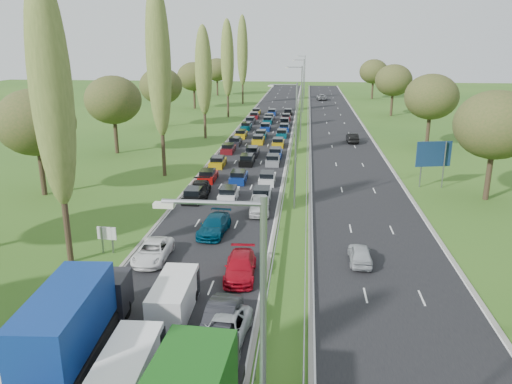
% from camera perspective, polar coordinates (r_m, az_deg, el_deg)
% --- Properties ---
extents(ground, '(260.00, 260.00, 0.00)m').
position_cam_1_polar(ground, '(84.51, 5.10, 6.07)').
color(ground, '#2C561B').
rests_on(ground, ground).
extents(near_carriageway, '(10.50, 215.00, 0.04)m').
position_cam_1_polar(near_carriageway, '(87.30, 0.67, 6.48)').
color(near_carriageway, black).
rests_on(near_carriageway, ground).
extents(far_carriageway, '(10.50, 215.00, 0.04)m').
position_cam_1_polar(far_carriageway, '(87.16, 9.59, 6.23)').
color(far_carriageway, black).
rests_on(far_carriageway, ground).
extents(central_reservation, '(2.36, 215.00, 0.32)m').
position_cam_1_polar(central_reservation, '(86.87, 5.14, 6.73)').
color(central_reservation, gray).
rests_on(central_reservation, ground).
extents(lamp_columns, '(0.18, 140.18, 12.00)m').
position_cam_1_polar(lamp_columns, '(81.64, 5.19, 9.96)').
color(lamp_columns, gray).
rests_on(lamp_columns, ground).
extents(poplar_row, '(2.80, 127.80, 22.44)m').
position_cam_1_polar(poplar_row, '(73.30, -7.80, 14.13)').
color(poplar_row, '#2D2116').
rests_on(poplar_row, ground).
extents(woodland_left, '(8.00, 166.00, 11.10)m').
position_cam_1_polar(woodland_left, '(71.63, -17.01, 9.74)').
color(woodland_left, '#2D2116').
rests_on(woodland_left, ground).
extents(woodland_right, '(8.00, 153.00, 11.10)m').
position_cam_1_polar(woodland_right, '(72.59, 20.88, 9.46)').
color(woodland_right, '#2D2116').
rests_on(woodland_right, ground).
extents(traffic_queue_fill, '(9.05, 68.59, 0.80)m').
position_cam_1_polar(traffic_queue_fill, '(82.13, 0.34, 6.14)').
color(traffic_queue_fill, black).
rests_on(traffic_queue_fill, ground).
extents(near_car_2, '(2.35, 4.95, 1.36)m').
position_cam_1_polar(near_car_2, '(37.78, -11.71, -6.65)').
color(near_car_2, white).
rests_on(near_car_2, near_carriageway).
extents(near_car_3, '(2.49, 5.34, 1.51)m').
position_cam_1_polar(near_car_3, '(52.27, -6.52, 0.27)').
color(near_car_3, black).
rests_on(near_car_3, near_carriageway).
extents(near_car_6, '(2.27, 4.81, 1.33)m').
position_cam_1_polar(near_car_6, '(25.16, -13.49, -19.75)').
color(near_car_6, slate).
rests_on(near_car_6, near_carriageway).
extents(near_car_7, '(2.51, 5.30, 1.49)m').
position_cam_1_polar(near_car_7, '(42.07, -4.80, -3.80)').
color(near_car_7, '#05354E').
rests_on(near_car_7, near_carriageway).
extents(near_car_8, '(2.03, 4.34, 1.44)m').
position_cam_1_polar(near_car_8, '(42.35, -4.84, -3.70)').
color(near_car_8, '#D5CF0E').
rests_on(near_car_8, near_carriageway).
extents(near_car_9, '(1.96, 4.85, 1.57)m').
position_cam_1_polar(near_car_9, '(28.52, -4.05, -14.24)').
color(near_car_9, black).
rests_on(near_car_9, near_carriageway).
extents(near_car_10, '(2.72, 5.24, 1.41)m').
position_cam_1_polar(near_car_10, '(27.64, -3.66, -15.52)').
color(near_car_10, '#A2A9AC').
rests_on(near_car_10, near_carriageway).
extents(near_car_11, '(2.29, 5.13, 1.46)m').
position_cam_1_polar(near_car_11, '(34.50, -1.80, -8.53)').
color(near_car_11, '#AC0A19').
rests_on(near_car_11, near_carriageway).
extents(near_car_12, '(2.23, 4.80, 1.59)m').
position_cam_1_polar(near_car_12, '(46.99, 0.38, -1.46)').
color(near_car_12, white).
rests_on(near_car_12, near_carriageway).
extents(far_car_0, '(1.63, 3.97, 1.35)m').
position_cam_1_polar(far_car_0, '(37.35, 11.82, -6.95)').
color(far_car_0, '#ACB1B6').
rests_on(far_car_0, far_carriageway).
extents(far_car_1, '(1.81, 4.67, 1.52)m').
position_cam_1_polar(far_car_1, '(82.38, 10.95, 6.11)').
color(far_car_1, black).
rests_on(far_car_1, far_carriageway).
extents(far_car_2, '(3.06, 5.92, 1.60)m').
position_cam_1_polar(far_car_2, '(144.34, 7.52, 10.71)').
color(far_car_2, gray).
rests_on(far_car_2, far_carriageway).
extents(blue_lorry, '(2.66, 9.57, 4.04)m').
position_cam_1_polar(blue_lorry, '(27.45, -19.96, -13.53)').
color(blue_lorry, black).
rests_on(blue_lorry, near_carriageway).
extents(white_van_front, '(2.15, 5.48, 2.20)m').
position_cam_1_polar(white_van_front, '(24.80, -14.34, -19.14)').
color(white_van_front, white).
rests_on(white_van_front, near_carriageway).
extents(white_van_rear, '(2.05, 5.22, 2.10)m').
position_cam_1_polar(white_van_rear, '(30.54, -9.27, -11.61)').
color(white_van_rear, silver).
rests_on(white_van_rear, near_carriageway).
extents(info_sign, '(1.50, 0.20, 2.10)m').
position_cam_1_polar(info_sign, '(39.65, -16.67, -4.85)').
color(info_sign, gray).
rests_on(info_sign, ground).
extents(direction_sign, '(3.92, 0.99, 5.20)m').
position_cam_1_polar(direction_sign, '(58.04, 19.63, 3.89)').
color(direction_sign, gray).
rests_on(direction_sign, ground).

